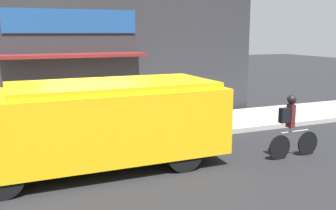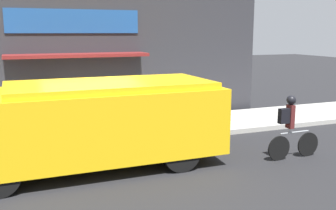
{
  "view_description": "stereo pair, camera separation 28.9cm",
  "coord_description": "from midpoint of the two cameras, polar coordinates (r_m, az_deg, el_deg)",
  "views": [
    {
      "loc": [
        -2.12,
        -9.91,
        3.07
      ],
      "look_at": [
        2.01,
        -0.2,
        1.1
      ],
      "focal_mm": 42.0,
      "sensor_mm": 36.0,
      "label": 1
    },
    {
      "loc": [
        -1.85,
        -10.02,
        3.07
      ],
      "look_at": [
        2.01,
        -0.2,
        1.1
      ],
      "focal_mm": 42.0,
      "sensor_mm": 36.0,
      "label": 2
    }
  ],
  "objects": [
    {
      "name": "ground_plane",
      "position": [
        10.62,
        -9.82,
        -6.4
      ],
      "size": [
        70.0,
        70.0,
        0.0
      ],
      "primitive_type": "plane",
      "color": "#232326"
    },
    {
      "name": "trash_bin",
      "position": [
        12.42,
        -16.57,
        -1.19
      ],
      "size": [
        0.51,
        0.51,
        0.97
      ],
      "color": "#2D5138",
      "rests_on": "sidewalk"
    },
    {
      "name": "school_bus",
      "position": [
        9.06,
        -9.26,
        -2.4
      ],
      "size": [
        6.11,
        2.83,
        1.95
      ],
      "rotation": [
        0.0,
        0.0,
        0.01
      ],
      "color": "yellow",
      "rests_on": "ground_plane"
    },
    {
      "name": "storefront",
      "position": [
        13.11,
        -12.91,
        9.29
      ],
      "size": [
        13.45,
        1.12,
        5.69
      ],
      "color": "#2D2D33",
      "rests_on": "ground_plane"
    },
    {
      "name": "sidewalk",
      "position": [
        11.86,
        -11.15,
        -4.26
      ],
      "size": [
        28.0,
        2.66,
        0.15
      ],
      "color": "#ADAAA3",
      "rests_on": "ground_plane"
    },
    {
      "name": "cyclist",
      "position": [
        10.01,
        18.19,
        -3.03
      ],
      "size": [
        1.49,
        0.23,
        1.58
      ],
      "rotation": [
        0.0,
        0.0,
        0.02
      ],
      "color": "black",
      "rests_on": "ground_plane"
    }
  ]
}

